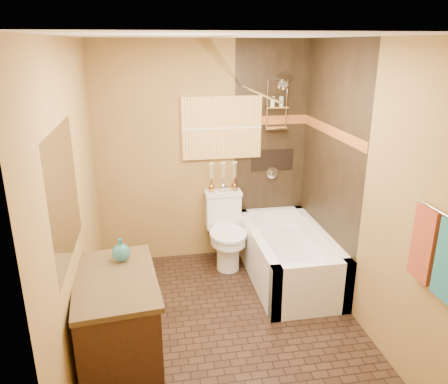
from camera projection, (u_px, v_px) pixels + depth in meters
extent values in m
plane|color=black|center=(228.00, 328.00, 3.96)|extent=(3.00, 3.00, 0.00)
cube|color=#A0773D|center=(76.00, 208.00, 3.36)|extent=(0.02, 3.00, 2.50)
cube|color=#A0773D|center=(365.00, 190.00, 3.76)|extent=(0.02, 3.00, 2.50)
cube|color=#A0773D|center=(204.00, 154.00, 4.95)|extent=(2.40, 0.02, 2.50)
cube|color=#A0773D|center=(285.00, 300.00, 2.16)|extent=(2.40, 0.02, 2.50)
plane|color=silver|center=(229.00, 36.00, 3.15)|extent=(3.00, 3.00, 0.00)
cube|color=black|center=(270.00, 152.00, 5.07)|extent=(0.85, 0.01, 2.50)
cube|color=black|center=(329.00, 167.00, 4.45)|extent=(0.01, 1.50, 2.50)
cube|color=brown|center=(272.00, 120.00, 4.94)|extent=(0.85, 0.01, 0.10)
cube|color=brown|center=(331.00, 131.00, 4.33)|extent=(0.01, 1.50, 0.10)
cube|color=black|center=(272.00, 160.00, 5.10)|extent=(0.50, 0.01, 0.25)
cylinder|color=silver|center=(279.00, 79.00, 4.67)|extent=(0.02, 0.26, 0.02)
cylinder|color=silver|center=(283.00, 85.00, 4.55)|extent=(0.11, 0.11, 0.09)
cylinder|color=silver|center=(272.00, 173.00, 5.13)|extent=(0.14, 0.02, 0.14)
cylinder|color=silver|center=(256.00, 91.00, 4.07)|extent=(0.03, 1.55, 0.03)
cylinder|color=silver|center=(442.00, 214.00, 2.70)|extent=(0.02, 0.55, 0.02)
cube|color=maroon|center=(424.00, 244.00, 2.92)|extent=(0.05, 0.22, 0.52)
cube|color=#C9892F|center=(222.00, 128.00, 4.86)|extent=(0.90, 0.04, 0.70)
cube|color=white|center=(64.00, 195.00, 2.89)|extent=(0.01, 1.00, 0.90)
cube|color=white|center=(312.00, 290.00, 4.05)|extent=(0.80, 0.10, 0.55)
cube|color=white|center=(270.00, 230.00, 5.36)|extent=(0.80, 0.10, 0.55)
cube|color=white|center=(257.00, 258.00, 4.65)|extent=(0.10, 1.50, 0.55)
cube|color=white|center=(319.00, 253.00, 4.76)|extent=(0.10, 1.50, 0.55)
cube|color=white|center=(288.00, 264.00, 4.74)|extent=(0.64, 1.34, 0.35)
cube|color=white|center=(223.00, 211.00, 5.10)|extent=(0.40, 0.18, 0.40)
cube|color=white|center=(223.00, 193.00, 5.03)|extent=(0.42, 0.20, 0.04)
cylinder|color=white|center=(228.00, 253.00, 4.93)|extent=(0.25, 0.25, 0.40)
cylinder|color=white|center=(228.00, 239.00, 4.87)|extent=(0.39, 0.39, 0.10)
cylinder|color=white|center=(228.00, 234.00, 4.85)|extent=(0.41, 0.41, 0.03)
cube|color=black|center=(118.00, 329.00, 3.29)|extent=(0.64, 0.96, 0.81)
cube|color=black|center=(115.00, 280.00, 3.15)|extent=(0.68, 1.01, 0.04)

